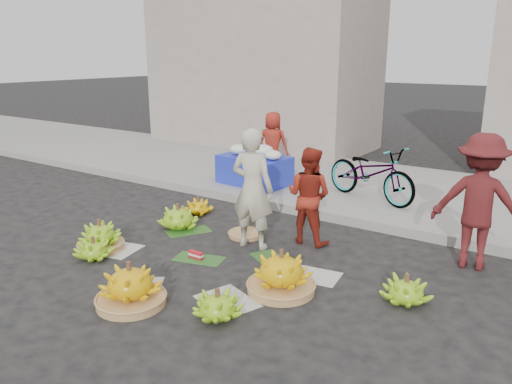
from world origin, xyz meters
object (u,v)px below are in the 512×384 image
Objects in this scene: banana_bunch_4 at (281,273)px; bicycle at (371,173)px; vendor_cream at (252,189)px; banana_bunch_0 at (100,237)px; flower_table at (255,168)px.

bicycle is at bearing 96.53° from banana_bunch_4.
vendor_cream is at bearing 137.88° from banana_bunch_4.
banana_bunch_0 is 3.72m from flower_table.
banana_bunch_4 is at bearing -46.31° from flower_table.
vendor_cream is at bearing -50.78° from flower_table.
vendor_cream is 1.18× the size of flower_table.
bicycle reaches higher than banana_bunch_4.
bicycle is at bearing -109.04° from vendor_cream.
flower_table reaches higher than banana_bunch_0.
flower_table is (-2.68, 3.40, 0.21)m from banana_bunch_4.
flower_table is at bearing -62.41° from vendor_cream.
banana_bunch_4 is 4.33m from flower_table.
banana_bunch_0 is 0.42× the size of vendor_cream.
vendor_cream is at bearing -174.90° from bicycle.
vendor_cream is (1.65, 1.25, 0.64)m from banana_bunch_0.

